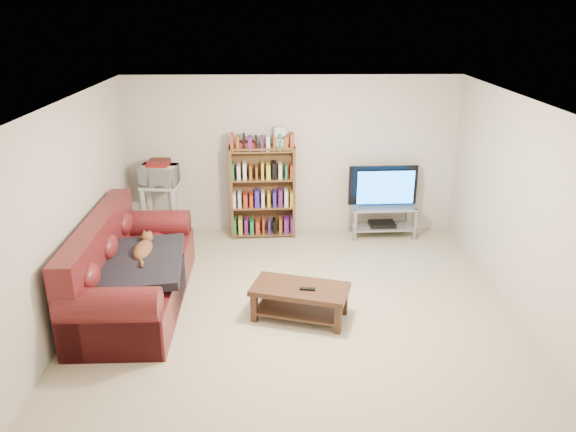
{
  "coord_description": "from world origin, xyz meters",
  "views": [
    {
      "loc": [
        -0.22,
        -5.81,
        3.32
      ],
      "look_at": [
        -0.1,
        0.4,
        1.0
      ],
      "focal_mm": 35.0,
      "sensor_mm": 36.0,
      "label": 1
    }
  ],
  "objects_px": {
    "sofa": "(127,276)",
    "tv_stand": "(383,216)",
    "coffee_table": "(300,296)",
    "bookshelf": "(263,191)"
  },
  "relations": [
    {
      "from": "sofa",
      "to": "tv_stand",
      "type": "height_order",
      "value": "sofa"
    },
    {
      "from": "coffee_table",
      "to": "bookshelf",
      "type": "distance_m",
      "value": 2.55
    },
    {
      "from": "sofa",
      "to": "bookshelf",
      "type": "height_order",
      "value": "bookshelf"
    },
    {
      "from": "bookshelf",
      "to": "coffee_table",
      "type": "bearing_deg",
      "value": -82.11
    },
    {
      "from": "coffee_table",
      "to": "tv_stand",
      "type": "bearing_deg",
      "value": 77.11
    },
    {
      "from": "coffee_table",
      "to": "bookshelf",
      "type": "relative_size",
      "value": 0.84
    },
    {
      "from": "sofa",
      "to": "coffee_table",
      "type": "bearing_deg",
      "value": -11.45
    },
    {
      "from": "coffee_table",
      "to": "tv_stand",
      "type": "xyz_separation_m",
      "value": [
        1.36,
        2.41,
        0.06
      ]
    },
    {
      "from": "sofa",
      "to": "coffee_table",
      "type": "xyz_separation_m",
      "value": [
        2.02,
        -0.37,
        -0.09
      ]
    },
    {
      "from": "sofa",
      "to": "tv_stand",
      "type": "relative_size",
      "value": 2.5
    }
  ]
}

